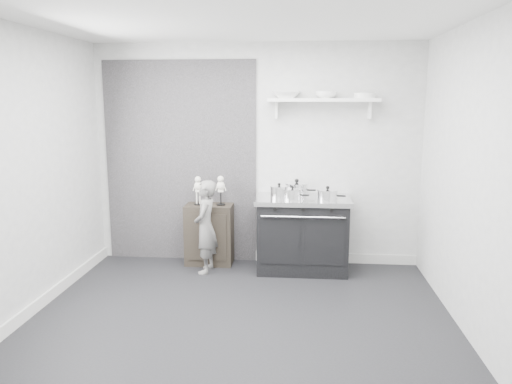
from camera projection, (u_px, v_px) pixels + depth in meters
ground at (239, 321)px, 4.64m from camera, size 4.00×4.00×0.00m
room_shell at (230, 143)px, 4.49m from camera, size 4.02×3.62×2.71m
wall_shelf at (323, 101)px, 5.84m from camera, size 1.30×0.26×0.24m
stove at (303, 234)px, 5.95m from camera, size 1.11×0.69×0.89m
side_cabinet at (209, 234)px, 6.19m from camera, size 0.58×0.34×0.75m
child at (206, 227)px, 5.86m from camera, size 0.29×0.42×1.10m
pot_front_left at (279, 192)px, 5.78m from camera, size 0.29×0.20×0.19m
pot_back_left at (297, 189)px, 5.96m from camera, size 0.37×0.29×0.21m
pot_front_right at (328, 195)px, 5.67m from camera, size 0.32×0.24×0.17m
pot_front_center at (292, 194)px, 5.71m from camera, size 0.30×0.21×0.17m
skeleton_full at (198, 188)px, 6.10m from camera, size 0.11×0.07×0.41m
skeleton_torso at (221, 188)px, 6.07m from camera, size 0.12×0.08×0.42m
bowl_large at (286, 95)px, 5.86m from camera, size 0.33×0.33×0.08m
bowl_small at (326, 95)px, 5.82m from camera, size 0.25×0.25×0.08m
plate_stack at (365, 96)px, 5.78m from camera, size 0.25×0.25×0.06m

